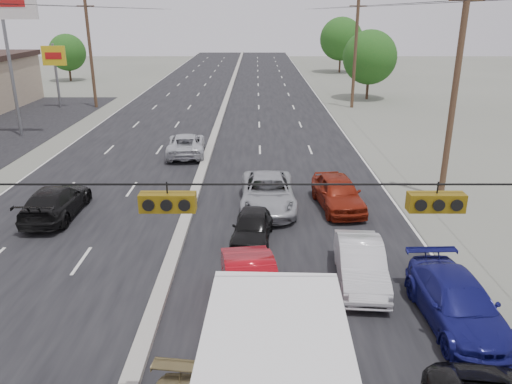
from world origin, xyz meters
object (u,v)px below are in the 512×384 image
(pole_sign_far, at_px, (55,61))
(utility_pole_right_c, at_px, (355,53))
(tree_right_far, at_px, (341,39))
(queue_car_b, at_px, (360,264))
(tree_left_far, at_px, (67,52))
(oncoming_far, at_px, (186,145))
(oncoming_near, at_px, (56,202))
(utility_pole_right_b, at_px, (454,95))
(queue_car_c, at_px, (268,193))
(queue_car_d, at_px, (457,304))
(utility_pole_left_c, at_px, (91,53))
(queue_car_a, at_px, (252,227))
(tree_right_mid, at_px, (370,57))
(pole_sign_billboard, at_px, (1,11))
(queue_car_e, at_px, (338,193))
(red_sedan, at_px, (251,288))

(pole_sign_far, bearing_deg, utility_pole_right_c, 0.00)
(tree_right_far, relative_size, queue_car_b, 1.89)
(tree_left_far, xyz_separation_m, oncoming_far, (20.60, -37.28, -3.01))
(oncoming_near, bearing_deg, queue_car_b, 154.94)
(oncoming_far, bearing_deg, tree_left_far, -66.22)
(utility_pole_right_b, distance_m, pole_sign_far, 37.92)
(queue_car_c, distance_m, queue_car_d, 10.83)
(utility_pole_left_c, bearing_deg, queue_car_a, -62.87)
(utility_pole_right_c, bearing_deg, utility_pole_right_b, -90.00)
(tree_right_mid, bearing_deg, pole_sign_billboard, -150.05)
(utility_pole_left_c, distance_m, oncoming_far, 21.01)
(utility_pole_left_c, bearing_deg, oncoming_far, -57.29)
(utility_pole_left_c, height_order, queue_car_c, utility_pole_left_c)
(oncoming_far, bearing_deg, tree_right_far, -115.35)
(oncoming_far, bearing_deg, utility_pole_left_c, -62.43)
(pole_sign_billboard, relative_size, pole_sign_far, 1.83)
(utility_pole_right_b, distance_m, tree_left_far, 56.72)
(queue_car_c, bearing_deg, pole_sign_billboard, 141.08)
(tree_left_far, distance_m, queue_car_e, 54.99)
(tree_right_mid, bearing_deg, utility_pole_left_c, -169.70)
(utility_pole_left_c, xyz_separation_m, utility_pole_right_b, (25.00, -25.00, 0.00))
(tree_right_mid, xyz_separation_m, oncoming_far, (-16.40, -22.28, -3.63))
(oncoming_near, height_order, oncoming_far, oncoming_near)
(red_sedan, height_order, queue_car_e, queue_car_e)
(tree_left_far, relative_size, queue_car_b, 1.42)
(tree_right_far, bearing_deg, queue_car_c, -102.26)
(pole_sign_far, relative_size, tree_right_mid, 0.84)
(tree_left_far, height_order, queue_car_e, tree_left_far)
(utility_pole_right_c, relative_size, red_sedan, 2.19)
(red_sedan, bearing_deg, queue_car_d, -15.30)
(queue_car_c, xyz_separation_m, oncoming_far, (-5.10, 9.32, -0.05))
(utility_pole_right_c, height_order, queue_car_d, utility_pole_right_c)
(utility_pole_left_c, bearing_deg, tree_right_far, 46.47)
(utility_pole_right_b, relative_size, queue_car_e, 2.19)
(utility_pole_right_b, relative_size, tree_right_mid, 1.40)
(utility_pole_right_b, height_order, oncoming_near, utility_pole_right_b)
(queue_car_e, distance_m, oncoming_near, 12.95)
(utility_pole_right_b, bearing_deg, queue_car_e, -163.53)
(utility_pole_right_c, relative_size, queue_car_d, 2.05)
(pole_sign_billboard, height_order, queue_car_c, pole_sign_billboard)
(pole_sign_billboard, distance_m, tree_left_far, 33.27)
(tree_left_far, relative_size, red_sedan, 1.34)
(tree_right_far, xyz_separation_m, queue_car_e, (-9.00, -56.63, -4.18))
(utility_pole_left_c, bearing_deg, queue_car_e, -53.78)
(queue_car_a, height_order, queue_car_e, queue_car_e)
(pole_sign_billboard, distance_m, oncoming_near, 19.63)
(queue_car_c, relative_size, queue_car_e, 1.20)
(tree_left_far, height_order, tree_right_far, tree_right_far)
(queue_car_b, height_order, queue_car_e, queue_car_e)
(pole_sign_far, height_order, tree_right_far, tree_right_far)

